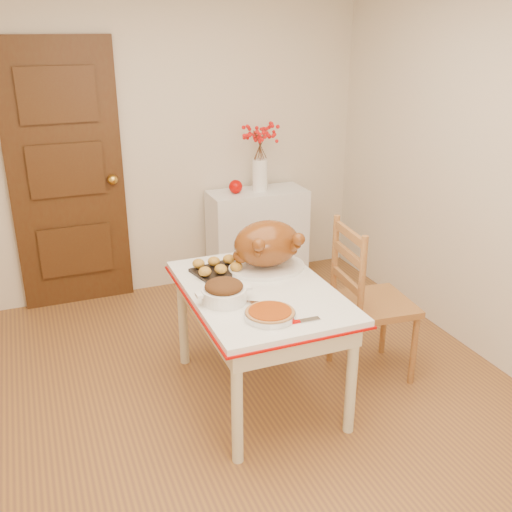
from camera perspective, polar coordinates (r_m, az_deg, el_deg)
name	(u,v)px	position (r m, az deg, el deg)	size (l,w,h in m)	color
floor	(245,417)	(3.53, -1.10, -15.43)	(3.50, 4.00, 0.00)	brown
wall_back	(155,142)	(4.82, -9.84, 10.87)	(3.50, 0.00, 2.50)	beige
door_back	(67,178)	(4.74, -17.92, 7.25)	(0.85, 0.06, 2.06)	#3B1D0D
sideboard	(257,237)	(5.06, 0.13, 1.85)	(0.82, 0.37, 0.82)	white
kitchen_table	(259,342)	(3.53, 0.30, -8.41)	(0.82, 1.19, 0.71)	white
chair_oak	(374,300)	(3.75, 11.43, -4.26)	(0.46, 0.46, 1.03)	olive
berry_vase	(260,158)	(4.88, 0.39, 9.51)	(0.29, 0.29, 0.55)	white
apple	(236,187)	(4.85, -1.99, 6.76)	(0.11, 0.11, 0.11)	#B20400
turkey_platter	(267,246)	(3.57, 1.07, 0.96)	(0.48, 0.39, 0.30)	brown
pumpkin_pie	(270,313)	(3.02, 1.37, -5.57)	(0.27, 0.27, 0.06)	#8E3408
stuffing_dish	(224,292)	(3.18, -3.14, -3.48)	(0.31, 0.25, 0.12)	#5C3114
rolls_tray	(217,266)	(3.57, -3.79, -1.02)	(0.28, 0.22, 0.08)	gold
pie_server	(301,321)	(3.00, 4.37, -6.32)	(0.21, 0.06, 0.01)	silver
carving_knife	(248,302)	(3.19, -0.75, -4.50)	(0.26, 0.06, 0.01)	silver
drinking_glass	(242,247)	(3.82, -1.42, 0.92)	(0.07, 0.07, 0.12)	white
shaker_pair	(277,247)	(3.86, 2.01, 0.89)	(0.09, 0.04, 0.09)	white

